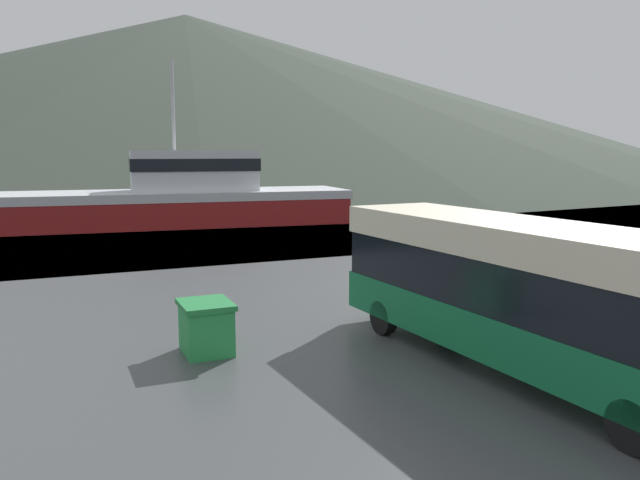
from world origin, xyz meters
TOP-DOWN VIEW (x-y plane):
  - water_surface at (0.00, 144.82)m, footprint 240.00×240.00m
  - hill_backdrop at (22.12, 152.42)m, footprint 229.46×229.46m
  - tour_bus at (-0.63, 9.69)m, footprint 3.21×10.70m
  - delivery_van at (4.06, 11.67)m, footprint 2.87×5.53m
  - fishing_boat at (-3.01, 40.55)m, footprint 25.51×8.47m
  - storage_bin at (-6.63, 13.62)m, footprint 1.19×1.41m

SIDE VIEW (x-z plane):
  - water_surface at x=0.00m, z-range 0.00..0.00m
  - storage_bin at x=-6.63m, z-range 0.01..1.26m
  - delivery_van at x=4.06m, z-range 0.07..2.37m
  - fishing_boat at x=-3.01m, z-range -3.50..7.09m
  - tour_bus at x=-0.63m, z-range 0.20..3.48m
  - hill_backdrop at x=22.12m, z-range 0.00..36.79m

